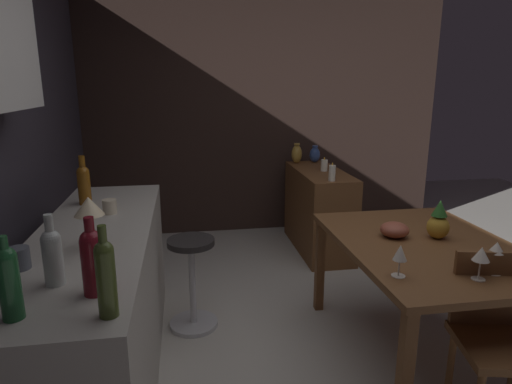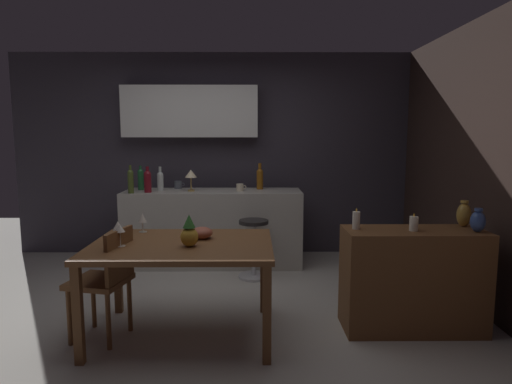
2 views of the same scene
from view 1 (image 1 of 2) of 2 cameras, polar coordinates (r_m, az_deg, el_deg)
name	(u,v)px [view 1 (image 1 of 2)]	position (r m, az deg, el deg)	size (l,w,h in m)	color
ground_plane	(352,354)	(3.01, 12.42, -19.87)	(9.00, 9.00, 0.00)	#B7B2A8
wall_side_right	(247,116)	(4.91, -1.22, 9.85)	(0.10, 4.40, 2.60)	#33231E
dining_table	(426,255)	(2.83, 21.30, -7.71)	(1.38, 1.00, 0.74)	brown
kitchen_counter	(100,308)	(2.66, -19.72, -14.04)	(2.10, 0.60, 0.90)	#B2ADA3
sideboard_cabinet	(319,210)	(4.46, 8.16, -2.39)	(1.10, 0.44, 0.82)	brown
chair_near_window	(497,333)	(2.52, 28.95, -15.82)	(0.48, 0.48, 0.86)	brown
bar_stool	(192,281)	(3.10, -8.30, -11.36)	(0.34, 0.34, 0.65)	#262323
wine_glass_left	(400,254)	(2.26, 18.27, -7.67)	(0.07, 0.07, 0.16)	silver
wine_glass_right	(481,255)	(2.37, 27.30, -7.32)	(0.08, 0.08, 0.17)	silver
wine_glass_center	(496,249)	(2.48, 28.85, -6.57)	(0.08, 0.08, 0.17)	silver
pineapple_centerpiece	(438,222)	(2.89, 22.69, -3.65)	(0.13, 0.13, 0.24)	gold
fruit_bowl	(394,230)	(2.84, 17.61, -4.71)	(0.17, 0.17, 0.09)	#9E4C38
wine_bottle_clear	(52,254)	(1.88, -25.00, -7.32)	(0.08, 0.08, 0.29)	silver
wine_bottle_amber	(84,183)	(3.01, -21.53, 1.14)	(0.08, 0.08, 0.32)	#8C5114
wine_bottle_olive	(106,275)	(1.56, -18.99, -10.20)	(0.07, 0.07, 0.32)	#475623
wine_bottle_green	(9,280)	(1.68, -29.53, -9.95)	(0.07, 0.07, 0.29)	#1E592D
wine_bottle_ruby	(92,259)	(1.73, -20.56, -8.15)	(0.08, 0.08, 0.30)	maroon
cup_slate	(19,258)	(2.12, -28.54, -7.60)	(0.13, 0.09, 0.09)	#515660
cup_cream	(110,206)	(2.78, -18.54, -1.79)	(0.12, 0.08, 0.09)	beige
counter_lamp	(89,209)	(2.19, -20.94, -2.12)	(0.14, 0.14, 0.25)	#A58447
pillar_candle_tall	(324,165)	(4.34, 8.87, 3.45)	(0.07, 0.07, 0.14)	white
pillar_candle_short	(332,173)	(3.91, 9.89, 2.45)	(0.06, 0.06, 0.17)	white
vase_ceramic_blue	(315,154)	(4.79, 7.67, 4.87)	(0.11, 0.11, 0.18)	#334C8C
vase_brass	(297,154)	(4.73, 5.32, 4.98)	(0.11, 0.11, 0.21)	#B78C38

